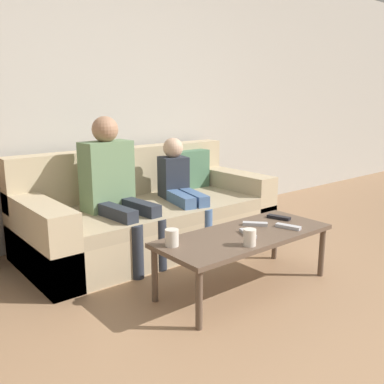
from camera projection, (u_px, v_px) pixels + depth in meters
ground_plane at (373, 367)px, 2.03m from camera, size 22.00×22.00×0.00m
wall_back at (99, 91)px, 3.75m from camera, size 12.00×0.06×2.60m
couch at (149, 215)px, 3.63m from camera, size 2.10×0.96×0.81m
coffee_table at (244, 238)px, 2.80m from camera, size 1.22×0.51×0.38m
person_adult at (113, 181)px, 3.25m from camera, size 0.40×0.68×1.11m
person_child at (180, 187)px, 3.61m from camera, size 0.35×0.68×0.91m
cup_near at (249, 237)px, 2.55m from camera, size 0.08×0.08×0.10m
cup_far at (172, 238)px, 2.55m from camera, size 0.08×0.08×0.10m
tv_remote_0 at (279, 217)px, 3.11m from camera, size 0.09×0.18×0.02m
tv_remote_1 at (248, 233)px, 2.75m from camera, size 0.11×0.18×0.02m
tv_remote_2 at (288, 227)px, 2.89m from camera, size 0.09×0.18×0.02m
tv_remote_3 at (255, 224)px, 2.95m from camera, size 0.15×0.16×0.02m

